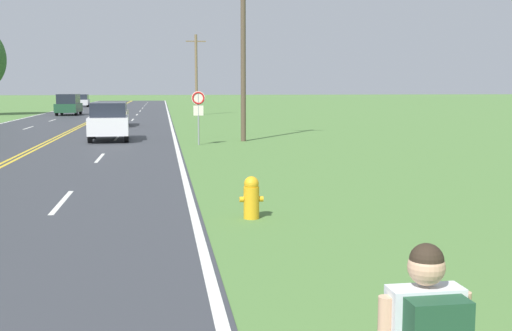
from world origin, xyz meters
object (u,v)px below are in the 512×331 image
car_silver_hatchback_mid_far (82,100)px  traffic_sign (198,105)px  fire_hydrant (251,197)px  car_white_suv_nearest (109,120)px  car_champagne_hatchback_approaching (114,113)px  car_dark_green_van_mid_near (69,104)px

car_silver_hatchback_mid_far → traffic_sign: bearing=-169.9°
fire_hydrant → car_silver_hatchback_mid_far: bearing=99.3°
car_white_suv_nearest → car_silver_hatchback_mid_far: bearing=-174.4°
traffic_sign → car_champagne_hatchback_approaching: (-4.73, 14.52, -0.94)m
fire_hydrant → car_champagne_hatchback_approaching: 31.02m
car_silver_hatchback_mid_far → fire_hydrant: bearing=-172.4°
car_white_suv_nearest → car_champagne_hatchback_approaching: 11.54m
car_white_suv_nearest → car_champagne_hatchback_approaching: size_ratio=0.99×
fire_hydrant → car_champagne_hatchback_approaching: (-4.84, 30.64, 0.42)m
traffic_sign → fire_hydrant: bearing=-89.6°
car_dark_green_van_mid_near → car_silver_hatchback_mid_far: car_dark_green_van_mid_near is taller
car_dark_green_van_mid_near → fire_hydrant: bearing=-166.4°
traffic_sign → car_champagne_hatchback_approaching: 15.30m
traffic_sign → car_silver_hatchback_mid_far: (-11.61, 55.32, -0.96)m
car_champagne_hatchback_approaching → car_silver_hatchback_mid_far: size_ratio=1.14×
traffic_sign → car_champagne_hatchback_approaching: traffic_sign is taller
traffic_sign → car_dark_green_van_mid_near: size_ratio=0.58×
car_white_suv_nearest → car_silver_hatchback_mid_far: 52.85m
car_white_suv_nearest → car_dark_green_van_mid_near: bearing=-171.1°
fire_hydrant → car_silver_hatchback_mid_far: 72.39m
car_white_suv_nearest → fire_hydrant: bearing=9.9°
traffic_sign → car_silver_hatchback_mid_far: bearing=101.9°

